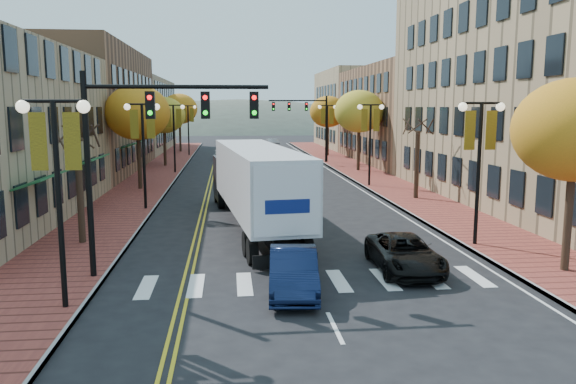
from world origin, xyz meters
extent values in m
plane|color=black|center=(0.00, 0.00, 0.00)|extent=(200.00, 200.00, 0.00)
cube|color=brown|center=(-9.00, 32.50, 0.07)|extent=(4.00, 85.00, 0.15)
cube|color=brown|center=(9.00, 32.50, 0.07)|extent=(4.00, 85.00, 0.15)
cube|color=brown|center=(-17.00, 36.00, 5.50)|extent=(12.00, 24.00, 11.00)
cube|color=#9E8966|center=(-17.00, 61.00, 4.75)|extent=(12.00, 26.00, 9.50)
cube|color=brown|center=(18.50, 42.00, 5.00)|extent=(15.00, 24.00, 10.00)
cube|color=#9E8966|center=(18.50, 64.00, 5.50)|extent=(15.00, 20.00, 11.00)
cylinder|color=#382619|center=(-9.00, 8.00, 2.25)|extent=(0.28, 0.28, 4.20)
cylinder|color=#382619|center=(-9.00, 24.00, 2.60)|extent=(0.28, 0.28, 4.90)
ellipsoid|color=orange|center=(-9.00, 24.00, 5.46)|extent=(4.48, 4.48, 3.81)
cylinder|color=#382619|center=(-9.00, 40.00, 2.42)|extent=(0.28, 0.28, 4.55)
ellipsoid|color=gold|center=(-9.00, 40.00, 5.07)|extent=(4.16, 4.16, 3.54)
cylinder|color=#382619|center=(-9.00, 58.00, 2.67)|extent=(0.28, 0.28, 5.04)
ellipsoid|color=orange|center=(-9.00, 58.00, 5.62)|extent=(4.61, 4.61, 3.92)
cylinder|color=#382619|center=(9.00, 2.00, 2.42)|extent=(0.28, 0.28, 4.55)
ellipsoid|color=orange|center=(9.00, 2.00, 5.07)|extent=(4.16, 4.16, 3.54)
cylinder|color=#382619|center=(9.00, 18.00, 2.25)|extent=(0.28, 0.28, 4.20)
cylinder|color=#382619|center=(9.00, 34.00, 2.60)|extent=(0.28, 0.28, 4.90)
ellipsoid|color=gold|center=(9.00, 34.00, 5.46)|extent=(4.48, 4.48, 3.81)
cylinder|color=#382619|center=(9.00, 50.00, 2.53)|extent=(0.28, 0.28, 4.76)
ellipsoid|color=orange|center=(9.00, 50.00, 5.30)|extent=(4.35, 4.35, 3.70)
cylinder|color=black|center=(-7.50, 0.00, 3.00)|extent=(0.16, 0.16, 6.00)
cylinder|color=black|center=(-7.50, 0.00, 6.00)|extent=(1.60, 0.10, 0.10)
sphere|color=#FFF2CC|center=(-8.30, 0.00, 5.85)|extent=(0.36, 0.36, 0.36)
sphere|color=#FFF2CC|center=(-6.70, 0.00, 5.85)|extent=(0.36, 0.36, 0.36)
cube|color=gold|center=(-7.95, 0.00, 4.90)|extent=(0.45, 0.03, 1.60)
cube|color=gold|center=(-7.05, 0.00, 4.90)|extent=(0.45, 0.03, 1.60)
cylinder|color=black|center=(-7.50, 16.00, 3.00)|extent=(0.16, 0.16, 6.00)
cylinder|color=black|center=(-7.50, 16.00, 6.00)|extent=(1.60, 0.10, 0.10)
sphere|color=#FFF2CC|center=(-8.30, 16.00, 5.85)|extent=(0.36, 0.36, 0.36)
sphere|color=#FFF2CC|center=(-6.70, 16.00, 5.85)|extent=(0.36, 0.36, 0.36)
cube|color=gold|center=(-7.95, 16.00, 4.90)|extent=(0.45, 0.03, 1.60)
cube|color=gold|center=(-7.05, 16.00, 4.90)|extent=(0.45, 0.03, 1.60)
cylinder|color=black|center=(-7.50, 34.00, 3.00)|extent=(0.16, 0.16, 6.00)
cylinder|color=black|center=(-7.50, 34.00, 6.00)|extent=(1.60, 0.10, 0.10)
sphere|color=#FFF2CC|center=(-8.30, 34.00, 5.85)|extent=(0.36, 0.36, 0.36)
sphere|color=#FFF2CC|center=(-6.70, 34.00, 5.85)|extent=(0.36, 0.36, 0.36)
cube|color=gold|center=(-7.95, 34.00, 4.90)|extent=(0.45, 0.03, 1.60)
cube|color=gold|center=(-7.05, 34.00, 4.90)|extent=(0.45, 0.03, 1.60)
cylinder|color=black|center=(-7.50, 52.00, 3.00)|extent=(0.16, 0.16, 6.00)
cylinder|color=black|center=(-7.50, 52.00, 6.00)|extent=(1.60, 0.10, 0.10)
sphere|color=#FFF2CC|center=(-8.30, 52.00, 5.85)|extent=(0.36, 0.36, 0.36)
sphere|color=#FFF2CC|center=(-6.70, 52.00, 5.85)|extent=(0.36, 0.36, 0.36)
cube|color=gold|center=(-7.95, 52.00, 4.90)|extent=(0.45, 0.03, 1.60)
cube|color=gold|center=(-7.05, 52.00, 4.90)|extent=(0.45, 0.03, 1.60)
cylinder|color=black|center=(7.50, 6.00, 3.00)|extent=(0.16, 0.16, 6.00)
cylinder|color=black|center=(7.50, 6.00, 6.00)|extent=(1.60, 0.10, 0.10)
sphere|color=#FFF2CC|center=(6.70, 6.00, 5.85)|extent=(0.36, 0.36, 0.36)
sphere|color=#FFF2CC|center=(8.30, 6.00, 5.85)|extent=(0.36, 0.36, 0.36)
cube|color=gold|center=(7.05, 6.00, 4.90)|extent=(0.45, 0.03, 1.60)
cube|color=gold|center=(7.95, 6.00, 4.90)|extent=(0.45, 0.03, 1.60)
cylinder|color=black|center=(7.50, 24.00, 3.00)|extent=(0.16, 0.16, 6.00)
cylinder|color=black|center=(7.50, 24.00, 6.00)|extent=(1.60, 0.10, 0.10)
sphere|color=#FFF2CC|center=(6.70, 24.00, 5.85)|extent=(0.36, 0.36, 0.36)
sphere|color=#FFF2CC|center=(8.30, 24.00, 5.85)|extent=(0.36, 0.36, 0.36)
cube|color=gold|center=(7.05, 24.00, 4.90)|extent=(0.45, 0.03, 1.60)
cube|color=gold|center=(7.95, 24.00, 4.90)|extent=(0.45, 0.03, 1.60)
cylinder|color=black|center=(7.50, 42.00, 3.00)|extent=(0.16, 0.16, 6.00)
cylinder|color=black|center=(7.50, 42.00, 6.00)|extent=(1.60, 0.10, 0.10)
sphere|color=#FFF2CC|center=(6.70, 42.00, 5.85)|extent=(0.36, 0.36, 0.36)
sphere|color=#FFF2CC|center=(8.30, 42.00, 5.85)|extent=(0.36, 0.36, 0.36)
cube|color=gold|center=(7.05, 42.00, 4.90)|extent=(0.45, 0.03, 1.60)
cube|color=gold|center=(7.95, 42.00, 4.90)|extent=(0.45, 0.03, 1.60)
cylinder|color=black|center=(-7.40, 3.00, 3.50)|extent=(0.20, 0.20, 7.00)
cylinder|color=black|center=(-4.40, 3.00, 6.50)|extent=(6.00, 0.14, 0.14)
cube|color=black|center=(-5.30, 3.00, 5.90)|extent=(0.30, 0.25, 0.90)
sphere|color=#FF0C0C|center=(-5.30, 2.86, 6.15)|extent=(0.16, 0.16, 0.16)
cube|color=black|center=(-3.50, 3.00, 5.90)|extent=(0.30, 0.25, 0.90)
sphere|color=#FF0C0C|center=(-3.50, 2.86, 6.15)|extent=(0.16, 0.16, 0.16)
cube|color=black|center=(-1.88, 3.00, 5.90)|extent=(0.30, 0.25, 0.90)
sphere|color=#FF0C0C|center=(-1.88, 2.86, 6.15)|extent=(0.16, 0.16, 0.16)
cylinder|color=black|center=(7.40, 42.00, 3.50)|extent=(0.20, 0.20, 7.00)
cylinder|color=black|center=(4.40, 42.00, 6.50)|extent=(6.00, 0.14, 0.14)
cube|color=black|center=(5.30, 42.00, 5.90)|extent=(0.30, 0.25, 0.90)
sphere|color=#FF0C0C|center=(5.30, 41.86, 6.15)|extent=(0.16, 0.16, 0.16)
cube|color=black|center=(3.50, 42.00, 5.90)|extent=(0.30, 0.25, 0.90)
sphere|color=#FF0C0C|center=(3.50, 41.86, 6.15)|extent=(0.16, 0.16, 0.16)
cube|color=black|center=(1.88, 42.00, 5.90)|extent=(0.30, 0.25, 0.90)
sphere|color=#FF0C0C|center=(1.88, 41.86, 6.15)|extent=(0.16, 0.16, 0.16)
cube|color=black|center=(-1.46, 9.63, 0.85)|extent=(2.42, 13.04, 0.35)
cube|color=silver|center=(-1.46, 9.63, 2.60)|extent=(4.01, 13.22, 2.80)
cube|color=black|center=(-2.34, 17.59, 1.65)|extent=(2.82, 3.26, 2.50)
cylinder|color=black|center=(-1.93, 4.35, 0.50)|extent=(0.46, 1.03, 1.00)
cylinder|color=black|center=(0.15, 4.58, 0.50)|extent=(0.46, 1.03, 1.00)
cylinder|color=black|center=(-2.07, 5.54, 0.50)|extent=(0.46, 1.03, 1.00)
cylinder|color=black|center=(0.02, 5.77, 0.50)|extent=(0.46, 1.03, 1.00)
cylinder|color=black|center=(-3.25, 16.28, 0.50)|extent=(0.46, 1.03, 1.00)
cylinder|color=black|center=(-1.16, 16.51, 0.50)|extent=(0.46, 1.03, 1.00)
cylinder|color=black|center=(-3.49, 18.47, 0.50)|extent=(0.46, 1.03, 1.00)
cylinder|color=black|center=(-1.40, 18.70, 0.50)|extent=(0.46, 1.03, 1.00)
imported|color=#0C1532|center=(-0.78, 0.96, 0.70)|extent=(1.85, 4.36, 1.40)
imported|color=black|center=(3.48, 2.96, 0.64)|extent=(2.23, 4.63, 1.27)
imported|color=beige|center=(-3.36, 48.02, 0.77)|extent=(2.10, 4.64, 1.55)
imported|color=#A7A6AE|center=(3.34, 64.72, 0.66)|extent=(2.46, 4.76, 1.32)
imported|color=#9E9DA4|center=(3.29, 63.13, 0.71)|extent=(2.05, 4.46, 1.42)
camera|label=1|loc=(-2.75, -16.06, 5.84)|focal=35.00mm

